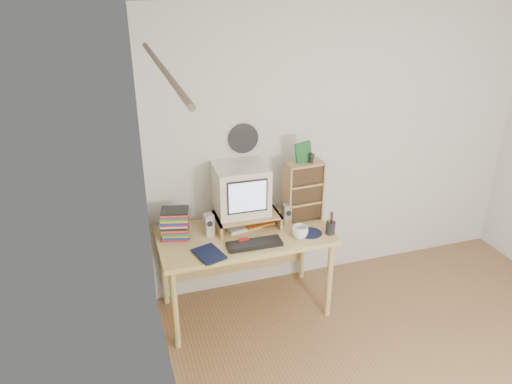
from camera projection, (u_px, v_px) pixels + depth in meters
back_wall at (344, 147)px, 4.42m from camera, size 3.50×0.00×3.50m
left_wall at (183, 301)px, 2.42m from camera, size 0.00×3.50×3.50m
curtain at (176, 265)px, 2.89m from camera, size 0.00×2.20×2.20m
wall_disc at (243, 139)px, 4.07m from camera, size 0.25×0.02×0.25m
desk at (243, 244)px, 4.14m from camera, size 1.40×0.70×0.75m
monitor_riser at (247, 217)px, 4.09m from camera, size 0.52×0.30×0.12m
crt_monitor at (242, 190)px, 4.03m from camera, size 0.43×0.43×0.40m
speaker_left at (209, 225)px, 3.96m from camera, size 0.08×0.08×0.19m
speaker_right at (287, 214)px, 4.14m from camera, size 0.07×0.07×0.18m
keyboard at (254, 244)px, 3.85m from camera, size 0.43×0.15×0.03m
dvd_stack at (175, 221)px, 3.90m from camera, size 0.24×0.20×0.30m
cd_rack at (303, 191)px, 4.15m from camera, size 0.32×0.18×0.51m
mug at (300, 232)px, 3.94m from camera, size 0.13×0.13×0.10m
diary at (198, 257)px, 3.67m from camera, size 0.26×0.22×0.04m
mousepad at (310, 233)px, 4.02m from camera, size 0.24×0.24×0.00m
pen_cup at (331, 225)px, 3.99m from camera, size 0.08×0.08×0.15m
papers at (247, 224)px, 4.13m from camera, size 0.30×0.24×0.04m
red_box at (244, 241)px, 3.87m from camera, size 0.08×0.05×0.04m
game_box at (303, 152)px, 4.01m from camera, size 0.13×0.04×0.17m
webcam at (312, 158)px, 4.02m from camera, size 0.05×0.05×0.09m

